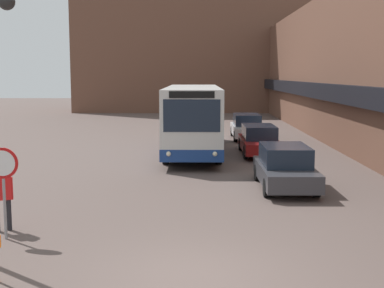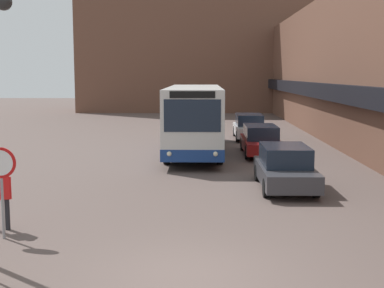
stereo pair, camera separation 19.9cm
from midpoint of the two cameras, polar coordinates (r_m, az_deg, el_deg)
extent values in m
plane|color=brown|center=(11.06, -0.49, -13.84)|extent=(160.00, 160.00, 0.00)
cube|color=brown|center=(35.68, 16.68, 7.72)|extent=(5.00, 60.00, 8.76)
cube|color=black|center=(35.03, 12.25, 5.70)|extent=(0.50, 60.00, 0.90)
cube|color=brown|center=(59.48, 0.40, 11.49)|extent=(26.00, 8.00, 16.41)
cube|color=silver|center=(27.43, -0.11, 3.06)|extent=(2.62, 11.67, 2.93)
cube|color=navy|center=(27.55, -0.11, 0.55)|extent=(2.64, 11.69, 0.51)
cube|color=#192333|center=(27.40, -0.11, 3.91)|extent=(2.65, 10.73, 0.81)
cube|color=#192333|center=(21.57, -0.29, 3.03)|extent=(2.31, 0.03, 1.32)
cube|color=black|center=(21.52, -0.30, 5.28)|extent=(1.84, 0.03, 0.28)
sphere|color=#F2EAC6|center=(21.77, -2.78, -1.06)|extent=(0.20, 0.20, 0.20)
sphere|color=#F2EAC6|center=(21.74, 2.20, -1.07)|extent=(0.20, 0.20, 0.20)
cylinder|color=black|center=(24.04, -3.05, -0.91)|extent=(0.28, 1.05, 1.05)
cylinder|color=black|center=(24.00, 2.64, -0.92)|extent=(0.28, 1.05, 1.05)
cylinder|color=black|center=(31.20, -2.22, 1.02)|extent=(0.28, 1.05, 1.05)
cylinder|color=black|center=(31.17, 2.16, 1.02)|extent=(0.28, 1.05, 1.05)
cube|color=#38383D|center=(19.17, 9.60, -3.09)|extent=(1.80, 4.43, 0.59)
cube|color=#192333|center=(19.17, 9.59, -1.17)|extent=(1.58, 2.44, 0.68)
cylinder|color=black|center=(18.04, 12.84, -4.59)|extent=(0.20, 0.63, 0.63)
cylinder|color=black|center=(17.76, 7.66, -4.65)|extent=(0.20, 0.63, 0.63)
cylinder|color=black|center=(20.68, 11.23, -3.01)|extent=(0.20, 0.63, 0.63)
cylinder|color=black|center=(20.44, 6.72, -3.04)|extent=(0.20, 0.63, 0.63)
cube|color=maroon|center=(26.98, 6.97, -0.01)|extent=(1.76, 4.86, 0.54)
cube|color=#192333|center=(27.03, 6.96, 1.29)|extent=(1.55, 2.68, 0.66)
cylinder|color=black|center=(25.63, 9.11, -0.90)|extent=(0.20, 0.67, 0.67)
cylinder|color=black|center=(25.44, 5.54, -0.90)|extent=(0.20, 0.67, 0.67)
cylinder|color=black|center=(28.58, 8.22, -0.02)|extent=(0.20, 0.67, 0.67)
cylinder|color=black|center=(28.42, 5.02, -0.02)|extent=(0.20, 0.67, 0.67)
cube|color=silver|center=(33.60, 5.71, 1.50)|extent=(1.79, 4.77, 0.59)
cube|color=#192333|center=(33.66, 5.70, 2.61)|extent=(1.57, 2.62, 0.69)
cylinder|color=black|center=(32.25, 7.37, 0.82)|extent=(0.20, 0.65, 0.65)
cylinder|color=black|center=(32.09, 4.49, 0.83)|extent=(0.20, 0.65, 0.65)
cylinder|color=black|center=(35.16, 6.81, 1.37)|extent=(0.20, 0.65, 0.65)
cylinder|color=black|center=(35.03, 4.16, 1.38)|extent=(0.20, 0.65, 0.65)
cylinder|color=gray|center=(13.84, -19.79, -5.01)|extent=(0.07, 0.07, 2.27)
cylinder|color=red|center=(13.68, -19.96, -1.93)|extent=(0.76, 0.03, 0.76)
cylinder|color=white|center=(13.67, -19.98, -1.94)|extent=(0.62, 0.01, 0.62)
sphere|color=black|center=(12.35, -19.63, 14.11)|extent=(0.36, 0.36, 0.36)
cylinder|color=#232328|center=(14.74, -19.30, -7.13)|extent=(0.12, 0.12, 0.82)
cube|color=red|center=(14.58, -20.00, -4.42)|extent=(0.49, 0.36, 0.62)
sphere|color=brown|center=(14.50, -20.07, -2.78)|extent=(0.23, 0.23, 0.23)
cylinder|color=red|center=(14.59, -19.11, -4.49)|extent=(0.10, 0.10, 0.58)
camera|label=1|loc=(0.10, -90.30, -0.04)|focal=50.00mm
camera|label=2|loc=(0.10, 89.70, 0.04)|focal=50.00mm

